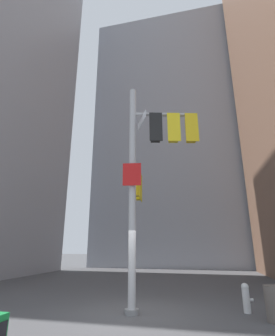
{
  "coord_description": "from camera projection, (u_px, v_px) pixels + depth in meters",
  "views": [
    {
      "loc": [
        2.19,
        -8.5,
        2.0
      ],
      "look_at": [
        0.12,
        0.25,
        4.75
      ],
      "focal_mm": 27.4,
      "sensor_mm": 36.0,
      "label": 1
    }
  ],
  "objects": [
    {
      "name": "building_mid_block",
      "position": [
        174.0,
        150.0,
        35.56
      ],
      "size": [
        16.78,
        16.78,
        29.72
      ],
      "primitive_type": "cube",
      "color": "#9399A3",
      "rests_on": "ground"
    },
    {
      "name": "signal_pole_assembly",
      "position": [
        148.0,
        167.0,
        9.56
      ],
      "size": [
        2.95,
        2.54,
        7.88
      ],
      "color": "#B2B2B5",
      "rests_on": "ground"
    },
    {
      "name": "ground",
      "position": [
        132.0,
        315.0,
        7.8
      ],
      "size": [
        120.0,
        120.0,
        0.0
      ],
      "primitive_type": "plane",
      "color": "#474749"
    },
    {
      "name": "fire_hydrant",
      "position": [
        246.0,
        297.0,
        8.11
      ],
      "size": [
        0.33,
        0.23,
        0.87
      ],
      "color": "silver",
      "rests_on": "ground"
    },
    {
      "name": "trash_bin",
      "position": [
        275.0,
        304.0,
        7.1
      ],
      "size": [
        0.49,
        0.49,
        0.94
      ],
      "primitive_type": "cylinder",
      "color": "#59514C",
      "rests_on": "ground"
    }
  ]
}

